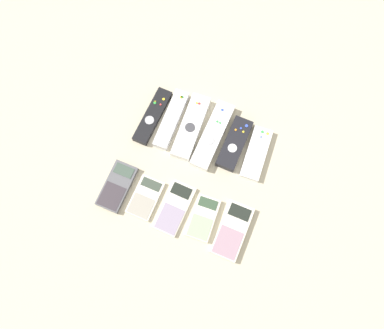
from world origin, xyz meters
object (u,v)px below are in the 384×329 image
object	(u,v)px
remote_3	(213,135)
remote_5	(256,153)
calculator_4	(232,230)
calculator_0	(117,186)
remote_1	(171,119)
calculator_2	(175,208)
remote_4	(234,144)
remote_0	(153,116)
calculator_3	(203,218)
remote_2	(191,127)
calculator_1	(145,197)

from	to	relation	value
remote_3	remote_5	xyz separation A→B (m)	(0.14, -0.01, -0.00)
remote_5	calculator_4	xyz separation A→B (m)	(0.01, -0.23, -0.00)
remote_3	calculator_0	size ratio (longest dim) A/B	1.53
remote_1	calculator_2	size ratio (longest dim) A/B	1.25
calculator_0	calculator_2	xyz separation A→B (m)	(0.17, 0.00, -0.00)
calculator_2	remote_3	bearing A→B (deg)	87.21
remote_4	remote_5	size ratio (longest dim) A/B	1.00
calculator_0	remote_4	bearing A→B (deg)	43.47
remote_0	calculator_3	bearing A→B (deg)	-39.78
calculator_2	calculator_4	distance (m)	0.17
calculator_2	calculator_4	xyz separation A→B (m)	(0.17, -0.00, 0.00)
remote_0	remote_2	distance (m)	0.12
remote_2	calculator_4	world-z (taller)	remote_2
remote_1	remote_5	world-z (taller)	remote_1
remote_4	calculator_2	xyz separation A→B (m)	(-0.09, -0.24, -0.01)
remote_2	remote_1	bearing A→B (deg)	176.82
calculator_0	remote_2	bearing A→B (deg)	63.42
remote_2	calculator_4	size ratio (longest dim) A/B	1.31
remote_3	calculator_4	world-z (taller)	remote_3
remote_0	remote_2	xyz separation A→B (m)	(0.12, 0.01, 0.00)
remote_3	calculator_1	distance (m)	0.27
calculator_4	calculator_1	bearing A→B (deg)	-178.02
calculator_1	calculator_2	xyz separation A→B (m)	(0.09, 0.00, 0.00)
remote_2	remote_3	distance (m)	0.07
remote_2	calculator_3	distance (m)	0.27
calculator_2	calculator_3	size ratio (longest dim) A/B	1.21
remote_0	remote_1	bearing A→B (deg)	11.90
remote_2	remote_3	size ratio (longest dim) A/B	0.95
calculator_0	calculator_1	bearing A→B (deg)	1.55
remote_0	calculator_0	size ratio (longest dim) A/B	1.31
remote_0	calculator_1	xyz separation A→B (m)	(0.08, -0.23, -0.00)
calculator_1	remote_1	bearing A→B (deg)	96.57
remote_2	remote_5	bearing A→B (deg)	-3.97
remote_2	calculator_0	world-z (taller)	remote_2
remote_3	remote_2	bearing A→B (deg)	-177.73
remote_0	calculator_1	size ratio (longest dim) A/B	1.55
calculator_2	calculator_3	xyz separation A→B (m)	(0.08, 0.00, 0.00)
remote_3	calculator_2	xyz separation A→B (m)	(-0.02, -0.24, -0.01)
remote_1	calculator_2	bearing A→B (deg)	-66.64
calculator_1	calculator_3	size ratio (longest dim) A/B	0.96
remote_1	remote_3	world-z (taller)	remote_1
calculator_2	remote_2	bearing A→B (deg)	103.47
remote_1	remote_3	distance (m)	0.13
remote_1	remote_3	xyz separation A→B (m)	(0.13, -0.00, -0.00)
remote_0	remote_3	bearing A→B (deg)	5.20
calculator_3	remote_2	bearing A→B (deg)	116.37
calculator_1	calculator_4	world-z (taller)	calculator_4
remote_3	calculator_2	world-z (taller)	remote_3
remote_2	calculator_0	distance (m)	0.28
remote_1	calculator_4	bearing A→B (deg)	-41.64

